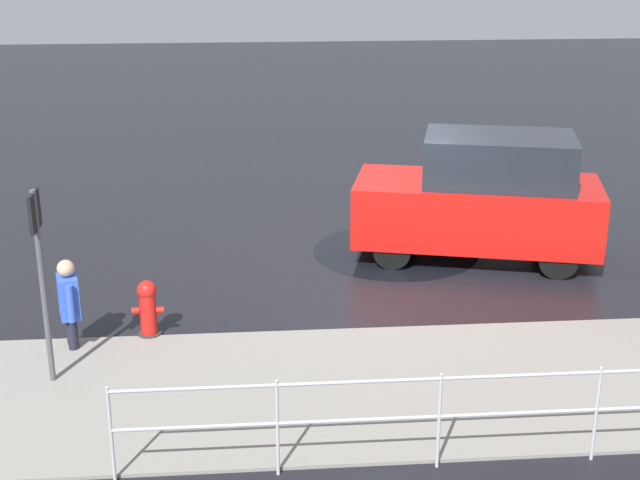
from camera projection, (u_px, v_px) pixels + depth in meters
The scene contains 8 objects.
ground_plane at pixel (386, 261), 14.53m from camera, with size 60.00×60.00×0.00m, color black.
kerb_strip at pixel (440, 384), 10.57m from camera, with size 24.00×3.20×0.04m, color gray.
moving_hatchback at pixel (482, 198), 14.38m from camera, with size 4.20×2.61×2.06m.
fire_hydrant at pixel (148, 309), 11.72m from camera, with size 0.42×0.31×0.80m.
pedestrian at pixel (69, 300), 11.30m from camera, with size 0.33×0.55×1.22m.
metal_railing at pixel (520, 401), 8.82m from camera, with size 8.05×0.04×1.05m.
sign_post at pixel (40, 259), 10.13m from camera, with size 0.07×0.44×2.40m.
puddle_patch at pixel (395, 251), 14.98m from camera, with size 2.77×2.77×0.01m, color black.
Camera 1 is at (2.20, 13.46, 5.13)m, focal length 50.00 mm.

